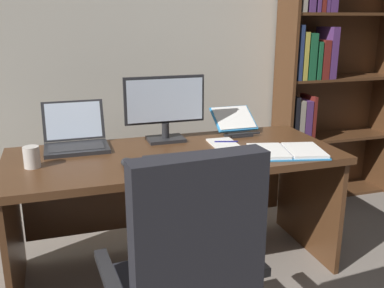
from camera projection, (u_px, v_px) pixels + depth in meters
wall_back at (147, 25)px, 3.12m from camera, size 4.67×0.12×2.79m
desk at (172, 180)px, 2.52m from camera, size 1.83×0.76×0.73m
bookshelf at (323, 78)px, 3.42m from camera, size 0.98×0.31×1.98m
monitor at (165, 109)px, 2.58m from camera, size 0.49×0.16×0.39m
laptop at (76, 139)px, 2.47m from camera, size 0.35×0.33×0.25m
keyboard at (184, 158)px, 2.26m from camera, size 0.42×0.15×0.02m
computer_mouse at (127, 162)px, 2.17m from camera, size 0.06×0.10×0.04m
reading_stand_with_book at (235, 121)px, 2.80m from camera, size 0.27×0.26×0.15m
open_binder at (286, 151)px, 2.38m from camera, size 0.46×0.37×0.02m
notepad at (223, 143)px, 2.56m from camera, size 0.16×0.22×0.01m
pen at (226, 141)px, 2.56m from camera, size 0.14×0.05×0.01m
coffee_mug at (32, 157)px, 2.14m from camera, size 0.08×0.08×0.11m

